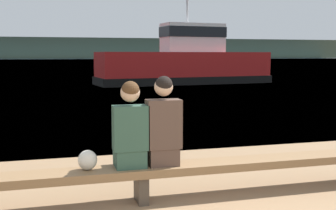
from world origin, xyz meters
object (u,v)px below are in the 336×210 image
object	(u,v)px
person_right	(163,125)
tugboat_red	(186,64)
shopping_bag	(88,160)
person_left	(130,129)
bench_main	(141,173)

from	to	relation	value
person_right	tugboat_red	xyz separation A→B (m)	(6.50, 19.38, 0.23)
shopping_bag	tugboat_red	bearing A→B (deg)	69.11
person_left	shopping_bag	xyz separation A→B (m)	(-0.49, 0.03, -0.35)
tugboat_red	bench_main	bearing A→B (deg)	154.14
person_right	shopping_bag	distance (m)	0.96
person_right	tugboat_red	world-z (taller)	tugboat_red
person_right	tugboat_red	size ratio (longest dim) A/B	0.10
shopping_bag	tugboat_red	size ratio (longest dim) A/B	0.02
shopping_bag	bench_main	bearing A→B (deg)	-2.52
bench_main	person_right	world-z (taller)	person_right
shopping_bag	person_left	bearing A→B (deg)	-3.17
person_right	shopping_bag	world-z (taller)	person_right
bench_main	person_left	xyz separation A→B (m)	(-0.12, -0.00, 0.54)
person_right	tugboat_red	bearing A→B (deg)	71.47
shopping_bag	tugboat_red	world-z (taller)	tugboat_red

